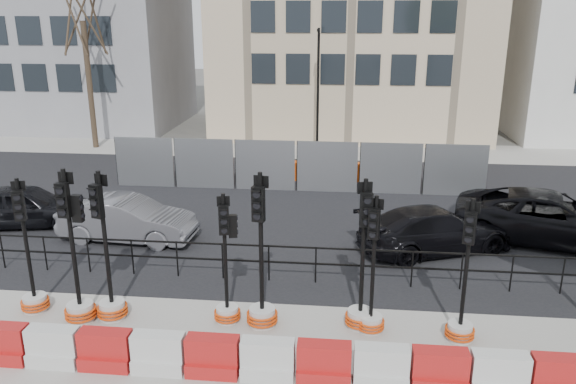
# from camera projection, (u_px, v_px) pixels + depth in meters

# --- Properties ---
(ground) EXTENTS (120.00, 120.00, 0.00)m
(ground) POSITION_uv_depth(u_px,v_px,m) (262.00, 304.00, 13.32)
(ground) COLOR #51514C
(ground) RESTS_ON ground
(sidewalk_near) EXTENTS (40.00, 6.00, 0.02)m
(sidewalk_near) POSITION_uv_depth(u_px,v_px,m) (239.00, 382.00, 10.47)
(sidewalk_near) COLOR gray
(sidewalk_near) RESTS_ON ground
(road) EXTENTS (40.00, 14.00, 0.03)m
(road) POSITION_uv_depth(u_px,v_px,m) (291.00, 207.00, 19.96)
(road) COLOR black
(road) RESTS_ON ground
(sidewalk_far) EXTENTS (40.00, 4.00, 0.02)m
(sidewalk_far) POSITION_uv_depth(u_px,v_px,m) (308.00, 150.00, 28.50)
(sidewalk_far) COLOR gray
(sidewalk_far) RESTS_ON ground
(building_grey) EXTENTS (11.00, 9.06, 14.00)m
(building_grey) POSITION_uv_depth(u_px,v_px,m) (82.00, 7.00, 33.44)
(building_grey) COLOR gray
(building_grey) RESTS_ON ground
(kerb_railing) EXTENTS (18.00, 0.04, 1.00)m
(kerb_railing) POSITION_uv_depth(u_px,v_px,m) (269.00, 257.00, 14.26)
(kerb_railing) COLOR black
(kerb_railing) RESTS_ON ground
(heras_fencing) EXTENTS (14.33, 1.72, 2.00)m
(heras_fencing) POSITION_uv_depth(u_px,v_px,m) (297.00, 169.00, 22.41)
(heras_fencing) COLOR gray
(heras_fencing) RESTS_ON ground
(lamp_post_far) EXTENTS (0.12, 0.56, 6.00)m
(lamp_post_far) POSITION_uv_depth(u_px,v_px,m) (318.00, 89.00, 26.52)
(lamp_post_far) COLOR black
(lamp_post_far) RESTS_ON ground
(tree_bare_far) EXTENTS (2.00, 2.00, 9.00)m
(tree_bare_far) POSITION_uv_depth(u_px,v_px,m) (82.00, 13.00, 27.10)
(tree_bare_far) COLOR #473828
(tree_bare_far) RESTS_ON ground
(barrier_row) EXTENTS (14.65, 0.50, 0.80)m
(barrier_row) POSITION_uv_depth(u_px,v_px,m) (240.00, 359.00, 10.56)
(barrier_row) COLOR red
(barrier_row) RESTS_ON ground
(traffic_signal_a) EXTENTS (0.63, 0.63, 3.20)m
(traffic_signal_a) POSITION_uv_depth(u_px,v_px,m) (32.00, 285.00, 12.80)
(traffic_signal_a) COLOR beige
(traffic_signal_a) RESTS_ON ground
(traffic_signal_b) EXTENTS (0.70, 0.70, 3.53)m
(traffic_signal_b) POSITION_uv_depth(u_px,v_px,m) (78.00, 287.00, 12.33)
(traffic_signal_b) COLOR beige
(traffic_signal_b) RESTS_ON ground
(traffic_signal_c) EXTENTS (0.68, 0.68, 3.46)m
(traffic_signal_c) POSITION_uv_depth(u_px,v_px,m) (110.00, 290.00, 12.47)
(traffic_signal_c) COLOR beige
(traffic_signal_c) RESTS_ON ground
(traffic_signal_d) EXTENTS (0.59, 0.59, 3.01)m
(traffic_signal_d) POSITION_uv_depth(u_px,v_px,m) (227.00, 293.00, 12.34)
(traffic_signal_d) COLOR beige
(traffic_signal_d) RESTS_ON ground
(traffic_signal_e) EXTENTS (0.69, 0.69, 3.51)m
(traffic_signal_e) POSITION_uv_depth(u_px,v_px,m) (262.00, 296.00, 12.18)
(traffic_signal_e) COLOR beige
(traffic_signal_e) RESTS_ON ground
(traffic_signal_f) EXTENTS (0.67, 0.67, 3.39)m
(traffic_signal_f) POSITION_uv_depth(u_px,v_px,m) (362.00, 294.00, 12.08)
(traffic_signal_f) COLOR beige
(traffic_signal_f) RESTS_ON ground
(traffic_signal_g) EXTENTS (0.61, 0.61, 3.09)m
(traffic_signal_g) POSITION_uv_depth(u_px,v_px,m) (371.00, 305.00, 11.98)
(traffic_signal_g) COLOR beige
(traffic_signal_g) RESTS_ON ground
(traffic_signal_h) EXTENTS (0.62, 0.62, 3.14)m
(traffic_signal_h) POSITION_uv_depth(u_px,v_px,m) (462.00, 313.00, 11.65)
(traffic_signal_h) COLOR beige
(traffic_signal_h) RESTS_ON ground
(car_a) EXTENTS (3.11, 4.62, 1.37)m
(car_a) POSITION_uv_depth(u_px,v_px,m) (25.00, 206.00, 18.08)
(car_a) COLOR black
(car_a) RESTS_ON ground
(car_b) EXTENTS (2.01, 4.28, 1.34)m
(car_b) POSITION_uv_depth(u_px,v_px,m) (128.00, 219.00, 16.91)
(car_b) COLOR #57575C
(car_b) RESTS_ON ground
(car_c) EXTENTS (5.06, 5.83, 1.31)m
(car_c) POSITION_uv_depth(u_px,v_px,m) (435.00, 230.00, 16.15)
(car_c) COLOR black
(car_c) RESTS_ON ground
(car_d) EXTENTS (5.28, 6.73, 1.52)m
(car_d) POSITION_uv_depth(u_px,v_px,m) (550.00, 218.00, 16.79)
(car_d) COLOR black
(car_d) RESTS_ON ground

